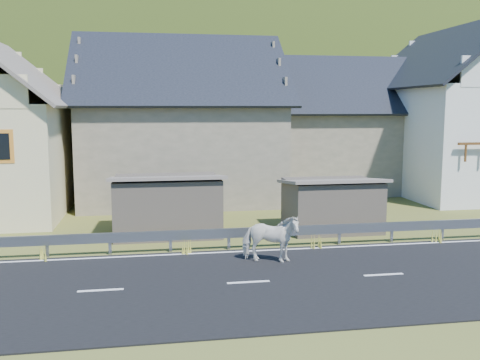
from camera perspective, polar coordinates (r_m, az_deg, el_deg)
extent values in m
plane|color=#484A1D|center=(15.14, 0.90, -10.99)|extent=(160.00, 160.00, 0.00)
cube|color=black|center=(15.14, 0.90, -10.92)|extent=(60.00, 7.00, 0.04)
cube|color=silver|center=(15.13, 0.90, -10.83)|extent=(60.00, 6.60, 0.01)
cube|color=#93969B|center=(18.48, -1.20, -5.68)|extent=(28.00, 0.08, 0.34)
cube|color=#93969B|center=(18.67, -19.88, -6.74)|extent=(0.10, 0.06, 0.70)
cube|color=#93969B|center=(18.41, -13.70, -6.69)|extent=(0.10, 0.06, 0.70)
cube|color=#93969B|center=(18.37, -7.43, -6.56)|extent=(0.10, 0.06, 0.70)
cube|color=#93969B|center=(18.55, -1.21, -6.36)|extent=(0.10, 0.06, 0.70)
cube|color=#93969B|center=(18.94, 4.82, -6.10)|extent=(0.10, 0.06, 0.70)
cube|color=#93969B|center=(19.52, 10.54, -5.78)|extent=(0.10, 0.06, 0.70)
cube|color=#93969B|center=(20.29, 15.88, -5.43)|extent=(0.10, 0.06, 0.70)
cube|color=#93969B|center=(21.22, 20.77, -5.07)|extent=(0.10, 0.06, 0.70)
cube|color=brown|center=(20.95, -7.78, -2.71)|extent=(4.30, 3.30, 2.40)
cube|color=brown|center=(21.68, 9.73, -2.67)|extent=(3.80, 2.90, 2.20)
cube|color=gray|center=(29.24, -6.44, 3.01)|extent=(10.00, 9.00, 5.00)
cube|color=gray|center=(33.31, 10.83, 3.14)|extent=(9.00, 8.00, 4.60)
cube|color=silver|center=(33.23, 22.46, 3.89)|extent=(8.00, 10.00, 6.00)
ellipsoid|color=#1C3412|center=(195.84, -7.36, 0.29)|extent=(440.00, 280.00, 260.00)
imported|color=white|center=(16.83, 3.24, -6.24)|extent=(1.35, 1.98, 1.53)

